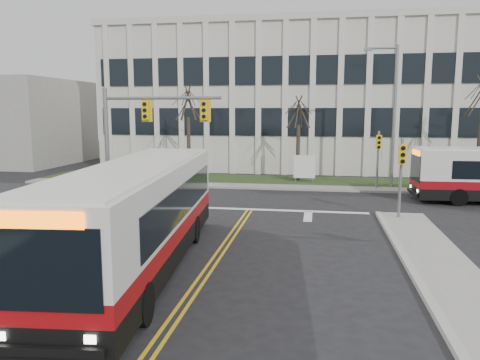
# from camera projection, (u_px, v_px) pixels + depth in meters

# --- Properties ---
(ground) EXTENTS (120.00, 120.00, 0.00)m
(ground) POSITION_uv_depth(u_px,v_px,m) (217.00, 258.00, 16.25)
(ground) COLOR black
(ground) RESTS_ON ground
(sidewalk_cross) EXTENTS (44.00, 1.60, 0.14)m
(sidewalk_cross) POSITION_uv_depth(u_px,v_px,m) (342.00, 189.00, 30.26)
(sidewalk_cross) COLOR #9E9B93
(sidewalk_cross) RESTS_ON ground
(building_lawn) EXTENTS (44.00, 5.00, 0.12)m
(building_lawn) POSITION_uv_depth(u_px,v_px,m) (340.00, 182.00, 33.00)
(building_lawn) COLOR #2D401B
(building_lawn) RESTS_ON ground
(office_building) EXTENTS (40.00, 16.00, 12.00)m
(office_building) POSITION_uv_depth(u_px,v_px,m) (336.00, 101.00, 43.84)
(office_building) COLOR beige
(office_building) RESTS_ON ground
(building_annex) EXTENTS (12.00, 12.00, 8.00)m
(building_annex) POSITION_uv_depth(u_px,v_px,m) (11.00, 122.00, 45.26)
(building_annex) COLOR #9E9B93
(building_annex) RESTS_ON ground
(mast_arm_signal) EXTENTS (6.11, 0.38, 6.20)m
(mast_arm_signal) POSITION_uv_depth(u_px,v_px,m) (137.00, 127.00, 23.53)
(mast_arm_signal) COLOR slate
(mast_arm_signal) RESTS_ON ground
(signal_pole_near) EXTENTS (0.34, 0.39, 3.80)m
(signal_pole_near) POSITION_uv_depth(u_px,v_px,m) (401.00, 167.00, 21.45)
(signal_pole_near) COLOR slate
(signal_pole_near) RESTS_ON ground
(signal_pole_far) EXTENTS (0.34, 0.39, 3.80)m
(signal_pole_far) POSITION_uv_depth(u_px,v_px,m) (378.00, 152.00, 29.74)
(signal_pole_far) COLOR slate
(signal_pole_far) RESTS_ON ground
(streetlight) EXTENTS (2.15, 0.25, 9.20)m
(streetlight) POSITION_uv_depth(u_px,v_px,m) (392.00, 109.00, 30.00)
(streetlight) COLOR slate
(streetlight) RESTS_ON ground
(directory_sign) EXTENTS (1.50, 0.12, 2.00)m
(directory_sign) POSITION_uv_depth(u_px,v_px,m) (304.00, 167.00, 32.75)
(directory_sign) COLOR slate
(directory_sign) RESTS_ON ground
(tree_left) EXTENTS (1.80, 1.80, 7.70)m
(tree_left) POSITION_uv_depth(u_px,v_px,m) (188.00, 105.00, 33.98)
(tree_left) COLOR #42352B
(tree_left) RESTS_ON ground
(tree_mid) EXTENTS (1.80, 1.80, 6.82)m
(tree_mid) POSITION_uv_depth(u_px,v_px,m) (299.00, 114.00, 32.97)
(tree_mid) COLOR #42352B
(tree_mid) RESTS_ON ground
(bus_main) EXTENTS (3.83, 12.72, 3.34)m
(bus_main) POSITION_uv_depth(u_px,v_px,m) (139.00, 218.00, 14.93)
(bus_main) COLOR silver
(bus_main) RESTS_ON ground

